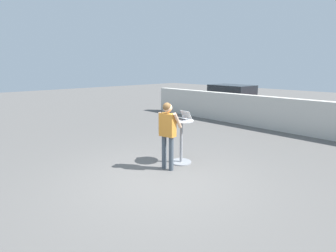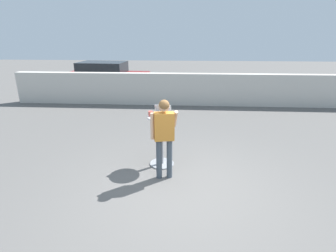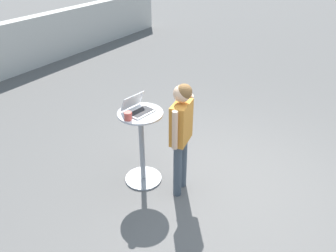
{
  "view_description": "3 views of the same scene",
  "coord_description": "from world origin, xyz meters",
  "px_view_note": "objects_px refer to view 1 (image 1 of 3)",
  "views": [
    {
      "loc": [
        3.82,
        -3.44,
        2.34
      ],
      "look_at": [
        -0.34,
        0.49,
        1.05
      ],
      "focal_mm": 28.0,
      "sensor_mm": 36.0,
      "label": 1
    },
    {
      "loc": [
        -0.02,
        -4.02,
        2.67
      ],
      "look_at": [
        -0.32,
        0.57,
        1.06
      ],
      "focal_mm": 28.0,
      "sensor_mm": 36.0,
      "label": 2
    },
    {
      "loc": [
        -3.38,
        -1.21,
        3.06
      ],
      "look_at": [
        -0.35,
        0.74,
        0.93
      ],
      "focal_mm": 35.0,
      "sensor_mm": 36.0,
      "label": 3
    }
  ],
  "objects_px": {
    "laptop": "(183,118)",
    "parked_car_near_street": "(234,98)",
    "cafe_table": "(181,140)",
    "coffee_mug": "(175,117)",
    "standing_person": "(168,128)"
  },
  "relations": [
    {
      "from": "laptop",
      "to": "parked_car_near_street",
      "type": "height_order",
      "value": "parked_car_near_street"
    },
    {
      "from": "cafe_table",
      "to": "coffee_mug",
      "type": "distance_m",
      "value": 0.59
    },
    {
      "from": "cafe_table",
      "to": "laptop",
      "type": "relative_size",
      "value": 2.8
    },
    {
      "from": "coffee_mug",
      "to": "laptop",
      "type": "bearing_deg",
      "value": 6.31
    },
    {
      "from": "cafe_table",
      "to": "standing_person",
      "type": "relative_size",
      "value": 0.69
    },
    {
      "from": "cafe_table",
      "to": "laptop",
      "type": "bearing_deg",
      "value": 78.64
    },
    {
      "from": "laptop",
      "to": "coffee_mug",
      "type": "height_order",
      "value": "laptop"
    },
    {
      "from": "standing_person",
      "to": "parked_car_near_street",
      "type": "height_order",
      "value": "standing_person"
    },
    {
      "from": "cafe_table",
      "to": "coffee_mug",
      "type": "bearing_deg",
      "value": 176.54
    },
    {
      "from": "laptop",
      "to": "coffee_mug",
      "type": "relative_size",
      "value": 2.96
    },
    {
      "from": "cafe_table",
      "to": "standing_person",
      "type": "xyz_separation_m",
      "value": [
        0.09,
        -0.55,
        0.39
      ]
    },
    {
      "from": "cafe_table",
      "to": "standing_person",
      "type": "bearing_deg",
      "value": -80.34
    },
    {
      "from": "coffee_mug",
      "to": "standing_person",
      "type": "xyz_separation_m",
      "value": [
        0.32,
        -0.57,
        -0.15
      ]
    },
    {
      "from": "coffee_mug",
      "to": "parked_car_near_street",
      "type": "height_order",
      "value": "parked_car_near_street"
    },
    {
      "from": "laptop",
      "to": "coffee_mug",
      "type": "xyz_separation_m",
      "value": [
        -0.23,
        -0.03,
        0.0
      ]
    }
  ]
}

